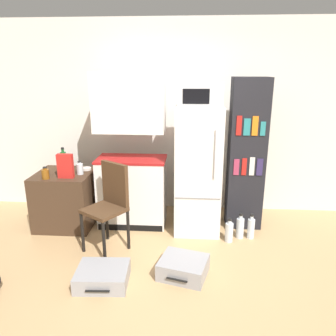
{
  "coord_description": "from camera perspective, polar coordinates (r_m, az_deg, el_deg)",
  "views": [
    {
      "loc": [
        0.14,
        -2.66,
        2.01
      ],
      "look_at": [
        -0.1,
        0.85,
        0.94
      ],
      "focal_mm": 35.0,
      "sensor_mm": 36.0,
      "label": 1
    }
  ],
  "objects": [
    {
      "name": "wall_back",
      "position": [
        4.71,
        4.72,
        8.57
      ],
      "size": [
        6.4,
        0.1,
        2.67
      ],
      "color": "white",
      "rests_on": "ground_plane"
    },
    {
      "name": "suitcase_small_flat",
      "position": [
        3.46,
        2.69,
        -16.88
      ],
      "size": [
        0.55,
        0.5,
        0.18
      ],
      "rotation": [
        0.0,
        0.0,
        -0.26
      ],
      "color": "#99999E",
      "rests_on": "ground_plane"
    },
    {
      "name": "bowl",
      "position": [
        4.48,
        -14.0,
        -0.12
      ],
      "size": [
        0.12,
        0.12,
        0.03
      ],
      "color": "silver",
      "rests_on": "side_table"
    },
    {
      "name": "suitcase_large_flat",
      "position": [
        3.41,
        -11.32,
        -17.97
      ],
      "size": [
        0.51,
        0.46,
        0.16
      ],
      "rotation": [
        0.0,
        0.0,
        0.05
      ],
      "color": "#99999E",
      "rests_on": "ground_plane"
    },
    {
      "name": "kitchen_hutch",
      "position": [
        4.23,
        -6.42,
        1.91
      ],
      "size": [
        0.89,
        0.49,
        1.98
      ],
      "color": "white",
      "rests_on": "ground_plane"
    },
    {
      "name": "ground_plane",
      "position": [
        3.33,
        0.79,
        -20.18
      ],
      "size": [
        24.0,
        24.0,
        0.0
      ],
      "primitive_type": "plane",
      "color": "tan"
    },
    {
      "name": "bottle_amber_beer",
      "position": [
        4.25,
        -20.58,
        -0.95
      ],
      "size": [
        0.09,
        0.09,
        0.15
      ],
      "color": "brown",
      "rests_on": "side_table"
    },
    {
      "name": "chair",
      "position": [
        3.76,
        -10.07,
        -5.4
      ],
      "size": [
        0.56,
        0.56,
        1.01
      ],
      "rotation": [
        0.0,
        0.0,
        -0.59
      ],
      "color": "black",
      "rests_on": "ground_plane"
    },
    {
      "name": "bottle_green_tall",
      "position": [
        4.58,
        -17.74,
        1.35
      ],
      "size": [
        0.08,
        0.08,
        0.29
      ],
      "color": "#1E6028",
      "rests_on": "side_table"
    },
    {
      "name": "bottle_clear_short",
      "position": [
        4.3,
        -15.1,
        -0.11
      ],
      "size": [
        0.08,
        0.08,
        0.17
      ],
      "color": "silver",
      "rests_on": "side_table"
    },
    {
      "name": "water_bottle_middle",
      "position": [
        4.21,
        14.25,
        -10.09
      ],
      "size": [
        0.09,
        0.09,
        0.32
      ],
      "color": "silver",
      "rests_on": "ground_plane"
    },
    {
      "name": "water_bottle_back",
      "position": [
        4.09,
        10.59,
        -10.85
      ],
      "size": [
        0.1,
        0.1,
        0.3
      ],
      "color": "silver",
      "rests_on": "ground_plane"
    },
    {
      "name": "water_bottle_front",
      "position": [
        4.19,
        12.45,
        -10.08
      ],
      "size": [
        0.09,
        0.09,
        0.33
      ],
      "color": "silver",
      "rests_on": "ground_plane"
    },
    {
      "name": "cereal_box",
      "position": [
        4.19,
        -17.44,
        0.33
      ],
      "size": [
        0.19,
        0.07,
        0.3
      ],
      "color": "red",
      "rests_on": "side_table"
    },
    {
      "name": "microwave",
      "position": [
        3.95,
        5.57,
        12.53
      ],
      "size": [
        0.52,
        0.4,
        0.24
      ],
      "color": "silver",
      "rests_on": "refrigerator"
    },
    {
      "name": "side_table",
      "position": [
        4.55,
        -17.34,
        -5.17
      ],
      "size": [
        0.71,
        0.68,
        0.72
      ],
      "color": "#422D1E",
      "rests_on": "ground_plane"
    },
    {
      "name": "bookshelf",
      "position": [
        4.28,
        13.49,
        2.21
      ],
      "size": [
        0.45,
        0.35,
        1.92
      ],
      "color": "black",
      "rests_on": "ground_plane"
    },
    {
      "name": "refrigerator",
      "position": [
        4.12,
        5.22,
        -0.3
      ],
      "size": [
        0.56,
        0.66,
        1.59
      ],
      "color": "white",
      "rests_on": "ground_plane"
    }
  ]
}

